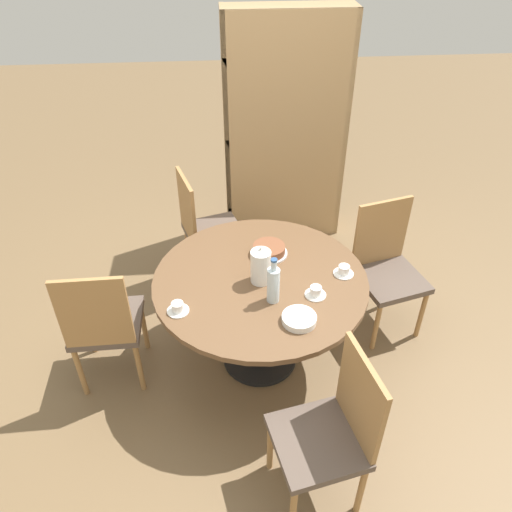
# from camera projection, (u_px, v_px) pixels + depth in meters

# --- Properties ---
(ground_plane) EXTENTS (14.00, 14.00, 0.00)m
(ground_plane) POSITION_uv_depth(u_px,v_px,m) (260.00, 358.00, 3.43)
(ground_plane) COLOR brown
(dining_table) EXTENTS (1.30, 1.30, 0.71)m
(dining_table) POSITION_uv_depth(u_px,v_px,m) (260.00, 296.00, 3.08)
(dining_table) COLOR black
(dining_table) RESTS_ON ground_plane
(chair_a) EXTENTS (0.51, 0.51, 0.95)m
(chair_a) POSITION_uv_depth(u_px,v_px,m) (387.00, 266.00, 3.43)
(chair_a) COLOR #A87A47
(chair_a) RESTS_ON ground_plane
(chair_b) EXTENTS (0.52, 0.52, 0.95)m
(chair_b) POSITION_uv_depth(u_px,v_px,m) (206.00, 228.00, 3.81)
(chair_b) COLOR #A87A47
(chair_b) RESTS_ON ground_plane
(chair_c) EXTENTS (0.43, 0.43, 0.95)m
(chair_c) POSITION_uv_depth(u_px,v_px,m) (104.00, 323.00, 3.00)
(chair_c) COLOR #A87A47
(chair_c) RESTS_ON ground_plane
(chair_d) EXTENTS (0.50, 0.50, 0.95)m
(chair_d) POSITION_uv_depth(u_px,v_px,m) (331.00, 431.00, 2.42)
(chair_d) COLOR #A87A47
(chair_d) RESTS_ON ground_plane
(bookshelf) EXTENTS (1.00, 0.28, 1.91)m
(bookshelf) POSITION_uv_depth(u_px,v_px,m) (285.00, 139.00, 4.14)
(bookshelf) COLOR tan
(bookshelf) RESTS_ON ground_plane
(coffee_pot) EXTENTS (0.12, 0.12, 0.25)m
(coffee_pot) POSITION_uv_depth(u_px,v_px,m) (261.00, 265.00, 2.91)
(coffee_pot) COLOR white
(coffee_pot) RESTS_ON dining_table
(water_bottle) EXTENTS (0.07, 0.07, 0.29)m
(water_bottle) POSITION_uv_depth(u_px,v_px,m) (273.00, 284.00, 2.77)
(water_bottle) COLOR silver
(water_bottle) RESTS_ON dining_table
(cake_main) EXTENTS (0.24, 0.24, 0.06)m
(cake_main) POSITION_uv_depth(u_px,v_px,m) (269.00, 250.00, 3.18)
(cake_main) COLOR silver
(cake_main) RESTS_ON dining_table
(cup_a) EXTENTS (0.12, 0.12, 0.06)m
(cup_a) POSITION_uv_depth(u_px,v_px,m) (316.00, 292.00, 2.86)
(cup_a) COLOR white
(cup_a) RESTS_ON dining_table
(cup_b) EXTENTS (0.12, 0.12, 0.06)m
(cup_b) POSITION_uv_depth(u_px,v_px,m) (344.00, 271.00, 3.02)
(cup_b) COLOR white
(cup_b) RESTS_ON dining_table
(cup_c) EXTENTS (0.12, 0.12, 0.06)m
(cup_c) POSITION_uv_depth(u_px,v_px,m) (178.00, 308.00, 2.76)
(cup_c) COLOR white
(cup_c) RESTS_ON dining_table
(plate_stack) EXTENTS (0.19, 0.19, 0.04)m
(plate_stack) POSITION_uv_depth(u_px,v_px,m) (299.00, 319.00, 2.70)
(plate_stack) COLOR white
(plate_stack) RESTS_ON dining_table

